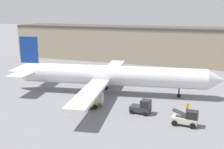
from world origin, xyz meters
TOP-DOWN VIEW (x-y plane):
  - ground_plane at (0.00, 0.00)m, footprint 400.00×400.00m
  - terminal_building at (4.11, 34.50)m, footprint 95.95×11.92m
  - airplane at (-0.89, -0.16)m, footprint 40.61×35.08m
  - ground_crew_worker at (14.22, -5.56)m, footprint 0.39×0.39m
  - baggage_tug at (7.83, -7.78)m, footprint 3.16×2.28m
  - belt_loader_truck at (14.65, -10.18)m, footprint 3.49×1.87m
  - pushback_tug at (-0.62, -8.67)m, footprint 2.98×3.04m

SIDE VIEW (x-z plane):
  - ground_plane at x=0.00m, z-range 0.00..0.00m
  - ground_crew_worker at x=14.22m, z-range 0.06..1.83m
  - baggage_tug at x=7.83m, z-range -0.10..2.07m
  - belt_loader_truck at x=14.65m, z-range -0.05..2.15m
  - pushback_tug at x=-0.62m, z-range -0.15..2.44m
  - airplane at x=-0.89m, z-range -1.76..8.62m
  - terminal_building at x=4.11m, z-range 0.01..10.47m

